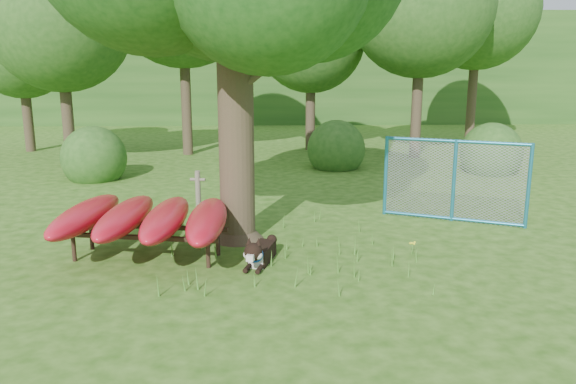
{
  "coord_description": "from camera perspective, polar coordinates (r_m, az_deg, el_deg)",
  "views": [
    {
      "loc": [
        -0.16,
        -8.22,
        3.12
      ],
      "look_at": [
        0.2,
        1.2,
        1.0
      ],
      "focal_mm": 35.0,
      "sensor_mm": 36.0,
      "label": 1
    }
  ],
  "objects": [
    {
      "name": "shrub_right",
      "position": [
        17.82,
        19.8,
        1.83
      ],
      "size": [
        1.8,
        1.8,
        1.8
      ],
      "primitive_type": "sphere",
      "color": "#234E19",
      "rests_on": "ground"
    },
    {
      "name": "ground",
      "position": [
        8.8,
        -1.01,
        -8.11
      ],
      "size": [
        80.0,
        80.0,
        0.0
      ],
      "primitive_type": "plane",
      "color": "#244C0F",
      "rests_on": "ground"
    },
    {
      "name": "shrub_left",
      "position": [
        16.75,
        -18.96,
        1.24
      ],
      "size": [
        1.8,
        1.8,
        1.8
      ],
      "primitive_type": "sphere",
      "color": "#234E19",
      "rests_on": "ground"
    },
    {
      "name": "husky_dog",
      "position": [
        9.05,
        -2.93,
        -6.22
      ],
      "size": [
        0.55,
        1.19,
        0.55
      ],
      "rotation": [
        0.0,
        0.0,
        -0.26
      ],
      "color": "black",
      "rests_on": "ground"
    },
    {
      "name": "kayak_rack",
      "position": [
        9.49,
        -14.28,
        -2.57
      ],
      "size": [
        2.81,
        3.0,
        0.9
      ],
      "rotation": [
        0.0,
        0.0,
        -0.18
      ],
      "color": "black",
      "rests_on": "ground"
    },
    {
      "name": "bg_tree_a",
      "position": [
        19.34,
        -22.21,
        15.82
      ],
      "size": [
        4.4,
        4.4,
        6.7
      ],
      "color": "#362B1D",
      "rests_on": "ground"
    },
    {
      "name": "bg_tree_d",
      "position": [
        20.0,
        13.43,
        17.99
      ],
      "size": [
        4.8,
        4.8,
        7.5
      ],
      "color": "#362B1D",
      "rests_on": "ground"
    },
    {
      "name": "wildflower_clump",
      "position": [
        9.71,
        12.54,
        -5.2
      ],
      "size": [
        0.11,
        0.1,
        0.24
      ],
      "rotation": [
        0.0,
        0.0,
        -0.02
      ],
      "color": "#4A832B",
      "rests_on": "ground"
    },
    {
      "name": "wooden_post",
      "position": [
        11.17,
        -9.1,
        -0.55
      ],
      "size": [
        0.31,
        0.12,
        1.13
      ],
      "rotation": [
        0.0,
        0.0,
        -0.17
      ],
      "color": "#6A624F",
      "rests_on": "ground"
    },
    {
      "name": "bg_tree_f",
      "position": [
        23.0,
        -25.5,
        13.01
      ],
      "size": [
        3.6,
        3.6,
        5.55
      ],
      "color": "#362B1D",
      "rests_on": "ground"
    },
    {
      "name": "fence_section",
      "position": [
        11.89,
        16.5,
        1.12
      ],
      "size": [
        2.65,
        1.28,
        2.81
      ],
      "rotation": [
        0.0,
        0.0,
        -0.43
      ],
      "color": "teal",
      "rests_on": "ground"
    },
    {
      "name": "wooded_hillside",
      "position": [
        36.22,
        -2.0,
        12.49
      ],
      "size": [
        80.0,
        12.0,
        6.0
      ],
      "primitive_type": "cube",
      "color": "#234E19",
      "rests_on": "ground"
    },
    {
      "name": "bg_tree_e",
      "position": [
        23.77,
        18.75,
        17.14
      ],
      "size": [
        4.6,
        4.6,
        7.55
      ],
      "color": "#362B1D",
      "rests_on": "ground"
    },
    {
      "name": "bg_tree_c",
      "position": [
        21.31,
        2.35,
        15.33
      ],
      "size": [
        4.0,
        4.0,
        6.12
      ],
      "color": "#362B1D",
      "rests_on": "ground"
    },
    {
      "name": "shrub_mid",
      "position": [
        17.64,
        4.88,
        2.44
      ],
      "size": [
        1.8,
        1.8,
        1.8
      ],
      "primitive_type": "sphere",
      "color": "#234E19",
      "rests_on": "ground"
    }
  ]
}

